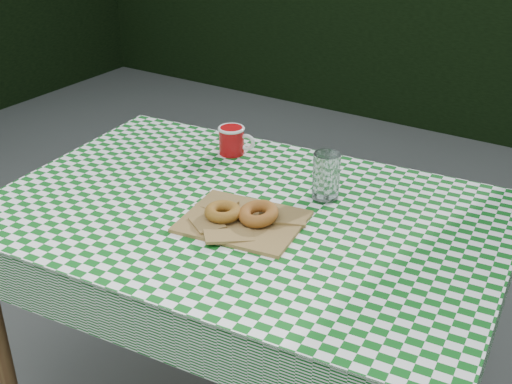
# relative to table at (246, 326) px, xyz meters

# --- Properties ---
(table) EXTENTS (1.38, 0.98, 0.75)m
(table) POSITION_rel_table_xyz_m (0.00, 0.00, 0.00)
(table) COLOR brown
(table) RESTS_ON ground
(tablecloth) EXTENTS (1.40, 1.01, 0.01)m
(tablecloth) POSITION_rel_table_xyz_m (0.00, 0.00, 0.38)
(tablecloth) COLOR #0D5516
(tablecloth) RESTS_ON table
(paper_bag) EXTENTS (0.32, 0.27, 0.02)m
(paper_bag) POSITION_rel_table_xyz_m (0.03, -0.06, 0.39)
(paper_bag) COLOR olive
(paper_bag) RESTS_ON tablecloth
(bagel_front) EXTENTS (0.13, 0.13, 0.03)m
(bagel_front) POSITION_rel_table_xyz_m (-0.01, -0.08, 0.41)
(bagel_front) COLOR brown
(bagel_front) RESTS_ON paper_bag
(bagel_back) EXTENTS (0.13, 0.13, 0.03)m
(bagel_back) POSITION_rel_table_xyz_m (0.07, -0.05, 0.41)
(bagel_back) COLOR brown
(bagel_back) RESTS_ON paper_bag
(coffee_mug) EXTENTS (0.19, 0.19, 0.09)m
(coffee_mug) POSITION_rel_table_xyz_m (-0.23, 0.28, 0.42)
(coffee_mug) COLOR #AD0B0D
(coffee_mug) RESTS_ON tablecloth
(drinking_glass) EXTENTS (0.09, 0.09, 0.13)m
(drinking_glass) POSITION_rel_table_xyz_m (0.15, 0.17, 0.45)
(drinking_glass) COLOR silver
(drinking_glass) RESTS_ON tablecloth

